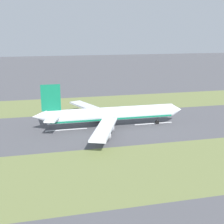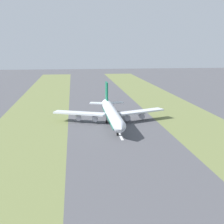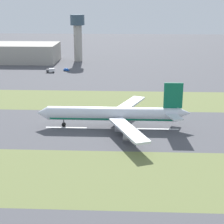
{
  "view_description": "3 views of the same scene",
  "coord_description": "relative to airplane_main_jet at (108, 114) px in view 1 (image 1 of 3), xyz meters",
  "views": [
    {
      "loc": [
        129.35,
        -27.33,
        41.82
      ],
      "look_at": [
        1.24,
        3.33,
        7.0
      ],
      "focal_mm": 50.0,
      "sensor_mm": 36.0,
      "label": 1
    },
    {
      "loc": [
        21.72,
        166.52,
        42.43
      ],
      "look_at": [
        1.24,
        3.33,
        7.0
      ],
      "focal_mm": 50.0,
      "sensor_mm": 36.0,
      "label": 2
    },
    {
      "loc": [
        -152.86,
        -3.85,
        55.88
      ],
      "look_at": [
        1.24,
        3.33,
        7.0
      ],
      "focal_mm": 60.0,
      "sensor_mm": 36.0,
      "label": 3
    }
  ],
  "objects": [
    {
      "name": "ground_plane",
      "position": [
        -1.24,
        -1.42,
        -6.02
      ],
      "size": [
        800.0,
        800.0,
        0.0
      ],
      "primitive_type": "plane",
      "color": "#4C4C51"
    },
    {
      "name": "centreline_dash_mid",
      "position": [
        -1.24,
        -18.09,
        -6.01
      ],
      "size": [
        1.2,
        18.0,
        0.01
      ],
      "primitive_type": "cube",
      "color": "silver",
      "rests_on": "ground"
    },
    {
      "name": "grass_median_west",
      "position": [
        -46.24,
        -1.42,
        -6.02
      ],
      "size": [
        40.0,
        600.0,
        0.01
      ],
      "primitive_type": "cube",
      "color": "olive",
      "rests_on": "ground"
    },
    {
      "name": "grass_median_east",
      "position": [
        43.76,
        -1.42,
        -6.02
      ],
      "size": [
        40.0,
        600.0,
        0.01
      ],
      "primitive_type": "cube",
      "color": "olive",
      "rests_on": "ground"
    },
    {
      "name": "centreline_dash_far",
      "position": [
        -1.24,
        21.91,
        -6.01
      ],
      "size": [
        1.2,
        18.0,
        0.01
      ],
      "primitive_type": "cube",
      "color": "silver",
      "rests_on": "ground"
    },
    {
      "name": "airplane_main_jet",
      "position": [
        0.0,
        0.0,
        0.0
      ],
      "size": [
        64.14,
        67.01,
        20.2
      ],
      "color": "silver",
      "rests_on": "ground"
    }
  ]
}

